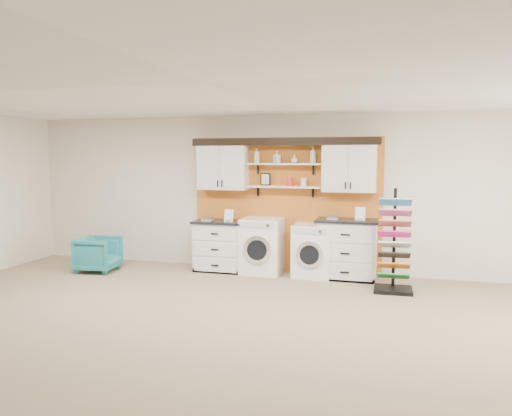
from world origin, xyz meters
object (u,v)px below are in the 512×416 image
(base_cabinet_left, at_px, (221,245))
(sample_rack, at_px, (394,258))
(base_cabinet_right, at_px, (347,249))
(armchair, at_px, (98,254))
(washer, at_px, (262,246))
(dryer, at_px, (313,250))

(base_cabinet_left, bearing_deg, sample_rack, -11.66)
(base_cabinet_right, relative_size, armchair, 1.51)
(base_cabinet_right, relative_size, washer, 1.06)
(base_cabinet_right, relative_size, sample_rack, 0.65)
(sample_rack, xyz_separation_m, armchair, (-5.12, -0.05, -0.20))
(base_cabinet_left, relative_size, armchair, 1.36)
(base_cabinet_left, xyz_separation_m, base_cabinet_right, (2.26, -0.00, 0.05))
(dryer, distance_m, sample_rack, 1.49)
(washer, relative_size, dryer, 1.08)
(armchair, bearing_deg, base_cabinet_right, -87.77)
(dryer, height_order, sample_rack, sample_rack)
(base_cabinet_left, distance_m, sample_rack, 3.09)
(base_cabinet_left, xyz_separation_m, washer, (0.78, -0.00, 0.03))
(base_cabinet_left, relative_size, dryer, 1.03)
(dryer, bearing_deg, base_cabinet_right, 0.33)
(base_cabinet_left, relative_size, base_cabinet_right, 0.90)
(base_cabinet_right, distance_m, sample_rack, 0.99)
(dryer, bearing_deg, base_cabinet_left, 179.88)
(base_cabinet_left, bearing_deg, dryer, -0.12)
(base_cabinet_left, xyz_separation_m, armchair, (-2.09, -0.68, -0.14))
(sample_rack, bearing_deg, armchair, 178.97)
(sample_rack, bearing_deg, base_cabinet_right, 139.30)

